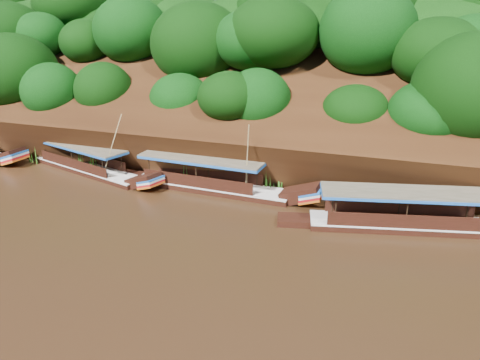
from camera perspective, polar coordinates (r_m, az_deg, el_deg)
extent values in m
plane|color=black|center=(26.44, -5.25, -8.08)|extent=(160.00, 160.00, 0.00)
cube|color=black|center=(39.44, 4.30, 6.89)|extent=(120.00, 16.12, 13.64)
cube|color=black|center=(49.72, 7.27, 5.39)|extent=(120.00, 24.00, 12.00)
ellipsoid|color=#0C3E0A|center=(58.90, -24.24, 15.01)|extent=(20.00, 10.00, 8.00)
ellipsoid|color=#0C3E0A|center=(40.48, -4.36, 7.23)|extent=(18.00, 8.00, 6.40)
ellipsoid|color=#0C3E0A|center=(45.33, 6.93, 15.81)|extent=(24.00, 11.00, 8.40)
cube|color=black|center=(30.25, 20.42, -5.57)|extent=(12.57, 4.93, 0.87)
cube|color=silver|center=(30.08, 20.51, -4.85)|extent=(12.59, 4.99, 0.10)
cube|color=brown|center=(29.17, 19.49, -1.39)|extent=(10.02, 4.62, 0.12)
cube|color=#1B59B2|center=(29.21, 19.46, -1.61)|extent=(10.02, 4.62, 0.17)
cube|color=black|center=(34.31, -3.43, -1.24)|extent=(11.98, 2.70, 0.89)
cube|color=silver|center=(34.16, -3.44, -0.57)|extent=(11.98, 2.76, 0.10)
cube|color=black|center=(31.94, 7.48, -1.69)|extent=(2.89, 1.76, 1.68)
cube|color=#1B59B2|center=(31.67, 8.80, -1.37)|extent=(1.54, 1.76, 0.61)
cube|color=#B31318|center=(31.79, 8.77, -1.94)|extent=(1.54, 1.76, 0.61)
cube|color=brown|center=(33.83, -4.65, 2.71)|extent=(9.42, 2.91, 0.12)
cube|color=#1B59B2|center=(33.87, -4.65, 2.52)|extent=(9.42, 2.91, 0.18)
cylinder|color=tan|center=(31.71, 0.88, 2.64)|extent=(0.56, 0.86, 4.93)
cube|color=black|center=(40.06, -17.95, 0.96)|extent=(11.72, 5.21, 0.79)
cube|color=silver|center=(39.95, -18.01, 1.47)|extent=(11.74, 5.27, 0.09)
cube|color=black|center=(34.98, -11.63, -0.12)|extent=(3.04, 2.18, 1.57)
cube|color=#1B59B2|center=(34.38, -10.84, 0.05)|extent=(1.80, 1.86, 0.58)
cube|color=#B31318|center=(34.48, -10.81, -0.42)|extent=(1.80, 1.86, 0.58)
cube|color=brown|center=(40.04, -18.90, 4.03)|extent=(9.38, 4.76, 0.11)
cube|color=#1B59B2|center=(40.06, -18.88, 3.89)|extent=(9.38, 4.76, 0.16)
cylinder|color=tan|center=(36.42, -15.32, 4.12)|extent=(1.56, 1.02, 4.67)
cube|color=black|center=(44.18, -26.38, 2.54)|extent=(2.98, 1.93, 1.72)
cube|color=#1B59B2|center=(43.53, -25.80, 2.83)|extent=(1.61, 1.89, 0.62)
cube|color=#B31318|center=(43.63, -25.73, 2.39)|extent=(1.61, 1.89, 0.62)
cone|color=#31691A|center=(44.01, -23.64, 2.95)|extent=(1.50, 1.50, 1.53)
cone|color=#31691A|center=(40.42, -18.06, 2.60)|extent=(1.50, 1.50, 1.99)
cone|color=#31691A|center=(36.16, -6.28, 1.22)|extent=(1.50, 1.50, 1.67)
cone|color=#31691A|center=(33.66, 4.14, 0.01)|extent=(1.50, 1.50, 1.86)
cone|color=#31691A|center=(32.79, 12.87, -0.74)|extent=(1.50, 1.50, 2.15)
cone|color=#31691A|center=(32.67, 24.86, -2.60)|extent=(1.50, 1.50, 1.78)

